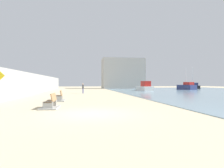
# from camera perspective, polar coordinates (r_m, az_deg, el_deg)

# --- Properties ---
(ground_plane) EXTENTS (120.00, 120.00, 0.00)m
(ground_plane) POSITION_cam_1_polar(r_m,az_deg,el_deg) (28.72, -7.96, -2.95)
(ground_plane) COLOR #C6B793
(seawall) EXTENTS (0.80, 64.00, 2.98)m
(seawall) POSITION_cam_1_polar(r_m,az_deg,el_deg) (29.52, -22.68, -0.00)
(seawall) COLOR #9E9E99
(seawall) RESTS_ON ground
(bench_near) EXTENTS (1.17, 2.14, 0.98)m
(bench_near) POSITION_cam_1_polar(r_m,az_deg,el_deg) (13.65, -17.30, -5.68)
(bench_near) COLOR #9E9E99
(bench_near) RESTS_ON ground
(bench_far) EXTENTS (1.18, 2.14, 0.98)m
(bench_far) POSITION_cam_1_polar(r_m,az_deg,el_deg) (18.72, -15.03, -4.03)
(bench_far) COLOR #9E9E99
(bench_far) RESTS_ON ground
(person_walking) EXTENTS (0.24, 0.52, 1.57)m
(person_walking) POSITION_cam_1_polar(r_m,az_deg,el_deg) (31.22, -8.36, -1.03)
(person_walking) COLOR navy
(person_walking) RESTS_ON ground
(boat_nearest) EXTENTS (2.27, 5.35, 1.96)m
(boat_nearest) POSITION_cam_1_polar(r_m,az_deg,el_deg) (41.48, 9.38, -0.89)
(boat_nearest) COLOR white
(boat_nearest) RESTS_ON water_bay
(boat_distant) EXTENTS (2.51, 5.81, 6.07)m
(boat_distant) POSITION_cam_1_polar(r_m,az_deg,el_deg) (60.18, 22.33, -0.60)
(boat_distant) COLOR black
(boat_distant) RESTS_ON water_bay
(boat_outer) EXTENTS (3.39, 4.64, 5.14)m
(boat_outer) POSITION_cam_1_polar(r_m,az_deg,el_deg) (50.06, 20.76, -0.70)
(boat_outer) COLOR navy
(boat_outer) RESTS_ON water_bay
(harbor_building) EXTENTS (12.00, 6.00, 8.66)m
(harbor_building) POSITION_cam_1_polar(r_m,az_deg,el_deg) (58.00, 3.13, 3.01)
(harbor_building) COLOR #ADAAA3
(harbor_building) RESTS_ON ground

